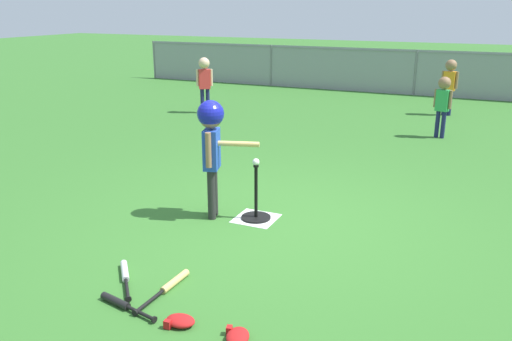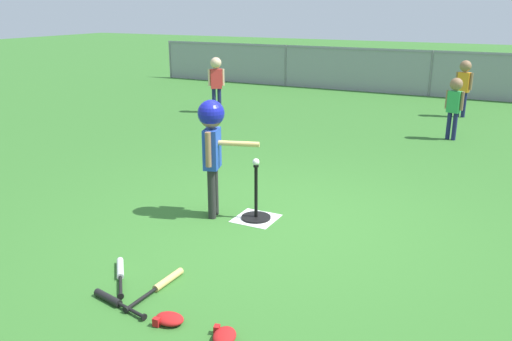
{
  "view_description": "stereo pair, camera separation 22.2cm",
  "coord_description": "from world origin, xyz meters",
  "px_view_note": "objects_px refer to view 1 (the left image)",
  "views": [
    {
      "loc": [
        1.93,
        -4.79,
        2.23
      ],
      "look_at": [
        -0.28,
        0.05,
        0.55
      ],
      "focal_mm": 36.97,
      "sensor_mm": 36.0,
      "label": 1
    },
    {
      "loc": [
        2.13,
        -4.7,
        2.23
      ],
      "look_at": [
        -0.28,
        0.05,
        0.55
      ],
      "focal_mm": 36.97,
      "sensor_mm": 36.0,
      "label": 2
    }
  ],
  "objects_px": {
    "batter_child": "(212,135)",
    "fielder_deep_left": "(204,78)",
    "spare_bat_black": "(121,304)",
    "glove_near_bats": "(237,336)",
    "baseball_on_tee": "(256,162)",
    "glove_by_plate": "(180,321)",
    "spare_bat_wood": "(170,285)",
    "spare_bat_silver": "(125,275)",
    "fielder_deep_center": "(450,80)",
    "batting_tee": "(256,211)",
    "fielder_near_right": "(443,99)"
  },
  "relations": [
    {
      "from": "fielder_deep_left",
      "to": "spare_bat_silver",
      "type": "distance_m",
      "value": 7.22
    },
    {
      "from": "fielder_deep_center",
      "to": "spare_bat_silver",
      "type": "relative_size",
      "value": 2.24
    },
    {
      "from": "fielder_deep_center",
      "to": "glove_near_bats",
      "type": "bearing_deg",
      "value": -93.35
    },
    {
      "from": "batter_child",
      "to": "fielder_deep_left",
      "type": "distance_m",
      "value": 5.85
    },
    {
      "from": "batter_child",
      "to": "glove_by_plate",
      "type": "xyz_separation_m",
      "value": [
        0.78,
        -1.91,
        -0.88
      ]
    },
    {
      "from": "glove_near_bats",
      "to": "glove_by_plate",
      "type": "bearing_deg",
      "value": -179.36
    },
    {
      "from": "fielder_deep_left",
      "to": "glove_near_bats",
      "type": "distance_m",
      "value": 8.15
    },
    {
      "from": "fielder_deep_left",
      "to": "batter_child",
      "type": "bearing_deg",
      "value": -59.33
    },
    {
      "from": "batting_tee",
      "to": "fielder_deep_left",
      "type": "distance_m",
      "value": 6.01
    },
    {
      "from": "batting_tee",
      "to": "fielder_deep_center",
      "type": "bearing_deg",
      "value": 79.11
    },
    {
      "from": "baseball_on_tee",
      "to": "glove_by_plate",
      "type": "height_order",
      "value": "baseball_on_tee"
    },
    {
      "from": "baseball_on_tee",
      "to": "glove_near_bats",
      "type": "relative_size",
      "value": 0.29
    },
    {
      "from": "spare_bat_silver",
      "to": "fielder_deep_center",
      "type": "bearing_deg",
      "value": 78.1
    },
    {
      "from": "glove_near_bats",
      "to": "fielder_near_right",
      "type": "bearing_deg",
      "value": 84.83
    },
    {
      "from": "batter_child",
      "to": "fielder_deep_center",
      "type": "xyz_separation_m",
      "value": [
        1.76,
        6.94,
        -0.17
      ]
    },
    {
      "from": "batting_tee",
      "to": "batter_child",
      "type": "height_order",
      "value": "batter_child"
    },
    {
      "from": "glove_by_plate",
      "to": "glove_near_bats",
      "type": "bearing_deg",
      "value": 0.64
    },
    {
      "from": "fielder_deep_left",
      "to": "glove_by_plate",
      "type": "relative_size",
      "value": 5.1
    },
    {
      "from": "spare_bat_wood",
      "to": "spare_bat_black",
      "type": "bearing_deg",
      "value": -115.97
    },
    {
      "from": "batter_child",
      "to": "baseball_on_tee",
      "type": "bearing_deg",
      "value": 17.21
    },
    {
      "from": "fielder_deep_left",
      "to": "fielder_near_right",
      "type": "bearing_deg",
      "value": -2.57
    },
    {
      "from": "baseball_on_tee",
      "to": "fielder_deep_left",
      "type": "height_order",
      "value": "fielder_deep_left"
    },
    {
      "from": "glove_by_plate",
      "to": "fielder_deep_center",
      "type": "bearing_deg",
      "value": 83.68
    },
    {
      "from": "spare_bat_wood",
      "to": "spare_bat_black",
      "type": "distance_m",
      "value": 0.43
    },
    {
      "from": "baseball_on_tee",
      "to": "fielder_near_right",
      "type": "bearing_deg",
      "value": 73.34
    },
    {
      "from": "baseball_on_tee",
      "to": "fielder_deep_center",
      "type": "height_order",
      "value": "fielder_deep_center"
    },
    {
      "from": "batter_child",
      "to": "glove_by_plate",
      "type": "distance_m",
      "value": 2.24
    },
    {
      "from": "spare_bat_black",
      "to": "baseball_on_tee",
      "type": "bearing_deg",
      "value": 83.9
    },
    {
      "from": "batting_tee",
      "to": "fielder_deep_left",
      "type": "bearing_deg",
      "value": 125.04
    },
    {
      "from": "batter_child",
      "to": "fielder_deep_left",
      "type": "relative_size",
      "value": 1.1
    },
    {
      "from": "fielder_deep_left",
      "to": "glove_near_bats",
      "type": "bearing_deg",
      "value": -58.68
    },
    {
      "from": "fielder_deep_center",
      "to": "fielder_deep_left",
      "type": "bearing_deg",
      "value": -158.07
    },
    {
      "from": "batting_tee",
      "to": "glove_by_plate",
      "type": "relative_size",
      "value": 2.63
    },
    {
      "from": "spare_bat_wood",
      "to": "glove_by_plate",
      "type": "height_order",
      "value": "glove_by_plate"
    },
    {
      "from": "batting_tee",
      "to": "spare_bat_silver",
      "type": "height_order",
      "value": "batting_tee"
    },
    {
      "from": "spare_bat_wood",
      "to": "spare_bat_black",
      "type": "relative_size",
      "value": 1.21
    },
    {
      "from": "batting_tee",
      "to": "glove_near_bats",
      "type": "xyz_separation_m",
      "value": [
        0.79,
        -2.05,
        -0.06
      ]
    },
    {
      "from": "baseball_on_tee",
      "to": "spare_bat_wood",
      "type": "distance_m",
      "value": 1.76
    },
    {
      "from": "spare_bat_silver",
      "to": "glove_near_bats",
      "type": "distance_m",
      "value": 1.32
    },
    {
      "from": "spare_bat_wood",
      "to": "glove_near_bats",
      "type": "distance_m",
      "value": 0.91
    },
    {
      "from": "fielder_deep_center",
      "to": "spare_bat_silver",
      "type": "bearing_deg",
      "value": -101.9
    },
    {
      "from": "baseball_on_tee",
      "to": "fielder_deep_center",
      "type": "distance_m",
      "value": 6.92
    },
    {
      "from": "batter_child",
      "to": "glove_near_bats",
      "type": "relative_size",
      "value": 5.04
    },
    {
      "from": "batting_tee",
      "to": "fielder_deep_left",
      "type": "relative_size",
      "value": 0.52
    },
    {
      "from": "baseball_on_tee",
      "to": "batter_child",
      "type": "height_order",
      "value": "batter_child"
    },
    {
      "from": "baseball_on_tee",
      "to": "fielder_near_right",
      "type": "distance_m",
      "value": 4.88
    },
    {
      "from": "spare_bat_black",
      "to": "glove_near_bats",
      "type": "distance_m",
      "value": 1.01
    },
    {
      "from": "batting_tee",
      "to": "spare_bat_wood",
      "type": "height_order",
      "value": "batting_tee"
    },
    {
      "from": "fielder_deep_center",
      "to": "glove_by_plate",
      "type": "xyz_separation_m",
      "value": [
        -0.98,
        -8.85,
        -0.71
      ]
    },
    {
      "from": "baseball_on_tee",
      "to": "fielder_deep_left",
      "type": "xyz_separation_m",
      "value": [
        -3.43,
        4.89,
        0.11
      ]
    }
  ]
}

